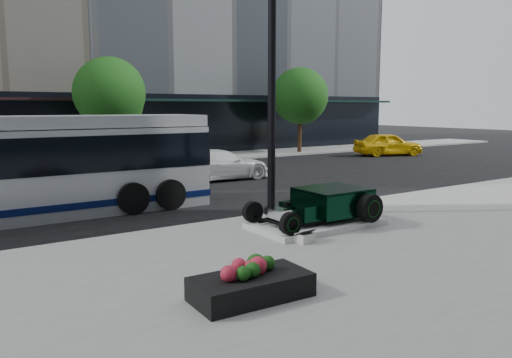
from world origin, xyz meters
TOP-DOWN VIEW (x-y plane):
  - ground at (0.00, 0.00)m, footprint 120.00×120.00m
  - sidewalk_far at (0.00, 14.00)m, footprint 70.00×4.00m
  - street_trees at (1.15, 13.07)m, footprint 29.80×3.80m
  - display_plinth at (0.77, -4.12)m, footprint 3.40×1.80m
  - hot_rod at (1.11, -4.12)m, footprint 3.22×2.00m
  - info_plaque at (-0.46, -5.15)m, footprint 0.42×0.33m
  - lamppost at (0.72, -2.20)m, footprint 0.41×0.41m
  - flower_planter at (-3.30, -7.25)m, footprint 1.95×1.03m
  - white_sedan at (3.24, 5.23)m, footprint 4.68×1.97m
  - yellow_taxi at (17.95, 8.64)m, footprint 4.78×3.24m

SIDE VIEW (x-z plane):
  - ground at x=0.00m, z-range 0.00..0.00m
  - sidewalk_far at x=0.00m, z-range 0.00..0.12m
  - display_plinth at x=0.77m, z-range 0.12..0.27m
  - info_plaque at x=-0.46m, z-range 0.09..0.40m
  - flower_planter at x=-3.30m, z-range 0.04..0.66m
  - white_sedan at x=3.24m, z-range 0.00..1.35m
  - hot_rod at x=1.11m, z-range 0.29..1.10m
  - yellow_taxi at x=17.95m, z-range 0.00..1.51m
  - lamppost at x=0.72m, z-range -0.16..7.33m
  - street_trees at x=1.15m, z-range 0.92..6.62m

